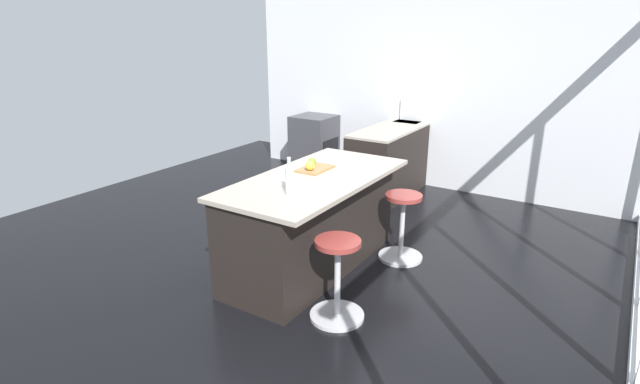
# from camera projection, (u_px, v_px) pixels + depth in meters

# --- Properties ---
(ground_plane) EXTENTS (7.66, 7.66, 0.00)m
(ground_plane) POSITION_uv_depth(u_px,v_px,m) (314.00, 258.00, 4.97)
(ground_plane) COLOR black
(interior_partition_left) EXTENTS (0.12, 5.59, 2.76)m
(interior_partition_left) POSITION_uv_depth(u_px,v_px,m) (429.00, 89.00, 6.87)
(interior_partition_left) COLOR silver
(interior_partition_left) RESTS_ON ground_plane
(sink_cabinet) EXTENTS (2.22, 0.60, 1.20)m
(sink_cabinet) POSITION_uv_depth(u_px,v_px,m) (400.00, 155.00, 7.01)
(sink_cabinet) COLOR black
(sink_cabinet) RESTS_ON ground_plane
(oven_range) EXTENTS (0.60, 0.61, 0.89)m
(oven_range) POSITION_uv_depth(u_px,v_px,m) (314.00, 144.00, 7.75)
(oven_range) COLOR #38383D
(oven_range) RESTS_ON ground_plane
(kitchen_island) EXTENTS (1.99, 0.96, 0.92)m
(kitchen_island) POSITION_uv_depth(u_px,v_px,m) (311.00, 222.00, 4.66)
(kitchen_island) COLOR black
(kitchen_island) RESTS_ON ground_plane
(stool_by_window) EXTENTS (0.44, 0.44, 0.68)m
(stool_by_window) POSITION_uv_depth(u_px,v_px,m) (402.00, 229.00, 4.88)
(stool_by_window) COLOR #B7B7BC
(stool_by_window) RESTS_ON ground_plane
(stool_middle) EXTENTS (0.44, 0.44, 0.68)m
(stool_middle) POSITION_uv_depth(u_px,v_px,m) (337.00, 282.00, 3.88)
(stool_middle) COLOR #B7B7BC
(stool_middle) RESTS_ON ground_plane
(cutting_board) EXTENTS (0.36, 0.24, 0.02)m
(cutting_board) POSITION_uv_depth(u_px,v_px,m) (315.00, 169.00, 4.71)
(cutting_board) COLOR olive
(cutting_board) RESTS_ON kitchen_island
(apple_yellow) EXTENTS (0.09, 0.09, 0.09)m
(apple_yellow) POSITION_uv_depth(u_px,v_px,m) (311.00, 166.00, 4.60)
(apple_yellow) COLOR gold
(apple_yellow) RESTS_ON cutting_board
(apple_green) EXTENTS (0.08, 0.08, 0.08)m
(apple_green) POSITION_uv_depth(u_px,v_px,m) (312.00, 162.00, 4.77)
(apple_green) COLOR #609E2D
(apple_green) RESTS_ON cutting_board
(water_bottle) EXTENTS (0.06, 0.06, 0.31)m
(water_bottle) POSITION_uv_depth(u_px,v_px,m) (289.00, 180.00, 3.99)
(water_bottle) COLOR silver
(water_bottle) RESTS_ON kitchen_island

